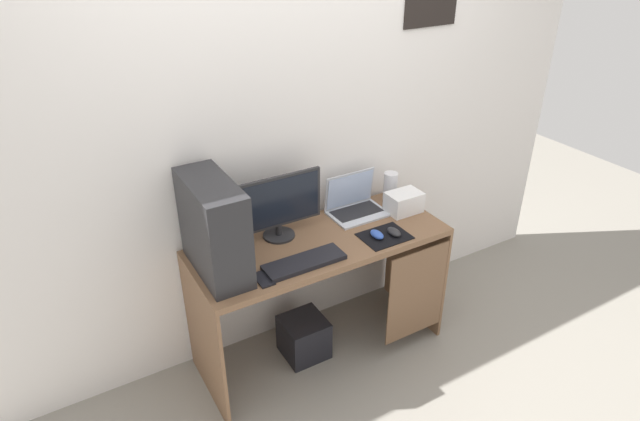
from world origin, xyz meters
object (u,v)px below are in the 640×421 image
object	(u,v)px
speaker	(390,187)
laptop	(355,205)
cell_phone	(263,279)
pc_tower	(214,228)
projector	(404,202)
mouse_right	(394,232)
keyboard	(304,262)
subwoofer	(304,337)
mouse_left	(377,234)
monitor	(278,206)

from	to	relation	value
speaker	laptop	bearing A→B (deg)	-174.93
laptop	cell_phone	size ratio (longest dim) A/B	2.50
pc_tower	laptop	bearing A→B (deg)	9.12
projector	mouse_right	distance (m)	0.28
pc_tower	keyboard	bearing A→B (deg)	-24.34
subwoofer	mouse_left	bearing A→B (deg)	-21.75
pc_tower	subwoofer	distance (m)	1.00
subwoofer	cell_phone	bearing A→B (deg)	-149.10
monitor	mouse_left	world-z (taller)	monitor
speaker	subwoofer	bearing A→B (deg)	-166.17
projector	subwoofer	distance (m)	0.98
monitor	speaker	world-z (taller)	monitor
projector	keyboard	bearing A→B (deg)	-166.50
pc_tower	subwoofer	world-z (taller)	pc_tower
pc_tower	monitor	bearing A→B (deg)	16.78
pc_tower	keyboard	world-z (taller)	pc_tower
monitor	cell_phone	size ratio (longest dim) A/B	3.80
projector	subwoofer	size ratio (longest dim) A/B	0.81
keyboard	mouse_left	world-z (taller)	mouse_left
projector	keyboard	size ratio (longest dim) A/B	0.48
mouse_left	mouse_right	world-z (taller)	same
monitor	keyboard	size ratio (longest dim) A/B	1.18
mouse_left	subwoofer	xyz separation A→B (m)	(-0.38, 0.15, -0.67)
monitor	mouse_left	size ratio (longest dim) A/B	5.14
keyboard	monitor	bearing A→B (deg)	87.99
keyboard	subwoofer	bearing A→B (deg)	64.76
mouse_right	subwoofer	bearing A→B (deg)	159.61
laptop	cell_phone	bearing A→B (deg)	-155.72
pc_tower	mouse_right	size ratio (longest dim) A/B	5.01
laptop	projector	xyz separation A→B (m)	(0.25, -0.14, 0.01)
mouse_right	cell_phone	distance (m)	0.78
monitor	subwoofer	world-z (taller)	monitor
laptop	projector	bearing A→B (deg)	-28.64
speaker	keyboard	bearing A→B (deg)	-156.31
pc_tower	mouse_right	distance (m)	0.98
laptop	projector	size ratio (longest dim) A/B	1.62
speaker	cell_phone	size ratio (longest dim) A/B	1.36
monitor	cell_phone	distance (m)	0.44
pc_tower	monitor	size ratio (longest dim) A/B	0.97
pc_tower	mouse_right	world-z (taller)	pc_tower
keyboard	mouse_right	world-z (taller)	mouse_right
keyboard	mouse_left	size ratio (longest dim) A/B	4.38
speaker	mouse_right	distance (m)	0.42
mouse_right	subwoofer	xyz separation A→B (m)	(-0.47, 0.18, -0.67)
mouse_right	cell_phone	bearing A→B (deg)	-179.13
projector	mouse_left	distance (m)	0.35
projector	mouse_right	size ratio (longest dim) A/B	2.08
cell_phone	laptop	bearing A→B (deg)	24.28
subwoofer	keyboard	bearing A→B (deg)	-115.24
mouse_right	subwoofer	size ratio (longest dim) A/B	0.39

